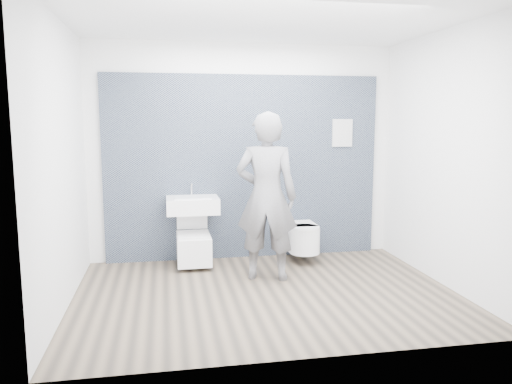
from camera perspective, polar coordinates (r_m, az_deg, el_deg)
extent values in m
plane|color=brown|center=(5.40, 1.17, -11.47)|extent=(4.00, 4.00, 0.00)
plane|color=silver|center=(6.58, -1.42, 4.56)|extent=(4.00, 0.00, 4.00)
plane|color=silver|center=(3.66, 5.97, 1.56)|extent=(4.00, 0.00, 4.00)
plane|color=silver|center=(5.09, -21.42, 2.92)|extent=(0.00, 3.00, 3.00)
plane|color=silver|center=(5.85, 20.84, 3.56)|extent=(0.00, 3.00, 3.00)
plane|color=white|center=(5.18, 1.27, 19.12)|extent=(4.00, 4.00, 0.00)
cube|color=black|center=(6.78, -1.34, -7.34)|extent=(3.60, 0.06, 2.40)
cube|color=white|center=(6.28, -7.26, -1.49)|extent=(0.65, 0.48, 0.19)
cube|color=silver|center=(6.24, -7.27, -0.67)|extent=(0.45, 0.32, 0.03)
cylinder|color=silver|center=(6.43, -7.38, 0.34)|extent=(0.02, 0.02, 0.16)
cylinder|color=silver|center=(6.37, -7.37, 0.90)|extent=(0.02, 0.11, 0.02)
cylinder|color=silver|center=(6.53, -7.35, -2.56)|extent=(0.04, 0.04, 0.13)
cube|color=white|center=(6.34, -7.14, -6.42)|extent=(0.41, 0.60, 0.35)
cylinder|color=silver|center=(6.26, -7.15, -5.11)|extent=(0.29, 0.29, 0.03)
cube|color=white|center=(6.25, -7.15, -4.87)|extent=(0.39, 0.48, 0.02)
cube|color=white|center=(6.46, -7.32, -2.37)|extent=(0.39, 0.08, 0.43)
cube|color=silver|center=(6.63, -7.26, -6.96)|extent=(0.11, 0.06, 0.08)
cube|color=white|center=(6.62, 5.06, -5.11)|extent=(0.38, 0.45, 0.32)
cylinder|color=white|center=(6.41, 5.59, -5.56)|extent=(0.38, 0.38, 0.32)
cube|color=white|center=(6.55, 5.16, -3.69)|extent=(0.36, 0.42, 0.03)
cylinder|color=white|center=(6.35, 5.67, -4.08)|extent=(0.36, 0.36, 0.03)
cube|color=silver|center=(6.82, 4.62, -5.72)|extent=(0.11, 0.06, 0.08)
cube|color=white|center=(7.07, 9.50, -6.82)|extent=(0.27, 0.03, 0.37)
imported|color=slate|center=(5.66, 1.20, -0.55)|extent=(0.80, 0.64, 1.92)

